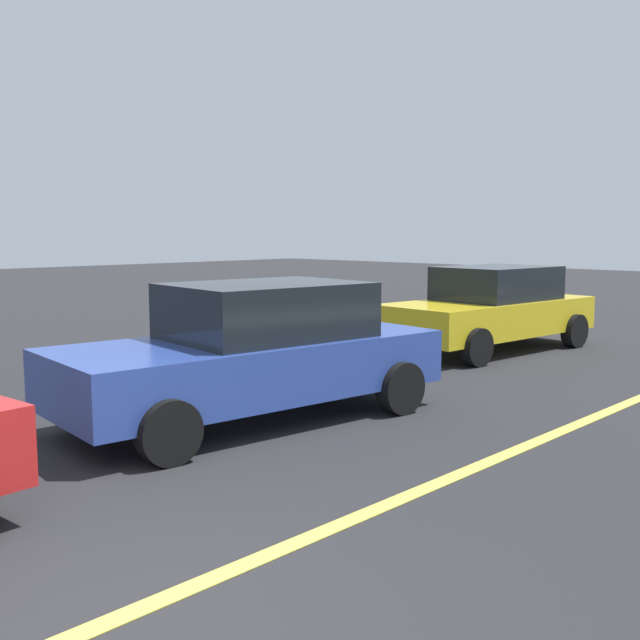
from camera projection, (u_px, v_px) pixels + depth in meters
name	position (u px, v px, depth m)	size (l,w,h in m)	color
ground_plane	(70.00, 639.00, 4.00)	(80.00, 80.00, 0.00)	#262628
lane_marking_centre	(407.00, 496.00, 6.14)	(28.00, 0.16, 0.01)	#E0D14C
car_blue_near_curb	(255.00, 351.00, 8.61)	(4.75, 2.47, 1.60)	#2D479E
car_yellow_far_lane	(491.00, 308.00, 13.65)	(4.60, 2.28, 1.55)	gold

